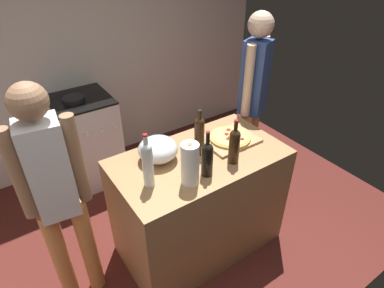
{
  "coord_description": "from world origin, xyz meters",
  "views": [
    {
      "loc": [
        -0.88,
        -0.74,
        2.25
      ],
      "look_at": [
        0.22,
        0.87,
        0.96
      ],
      "focal_mm": 30.11,
      "sensor_mm": 36.0,
      "label": 1
    }
  ],
  "objects_px": {
    "paper_towel_roll": "(190,164)",
    "stove": "(88,140)",
    "mixing_bowl": "(158,149)",
    "wine_bottle_clear": "(207,158)",
    "pizza": "(230,137)",
    "wine_bottle_amber": "(234,145)",
    "wine_bottle_dark": "(199,134)",
    "person_in_stripes": "(56,193)",
    "person_in_red": "(253,98)",
    "wine_bottle_green": "(148,163)"
  },
  "relations": [
    {
      "from": "paper_towel_roll",
      "to": "stove",
      "type": "bearing_deg",
      "value": 97.15
    },
    {
      "from": "mixing_bowl",
      "to": "stove",
      "type": "xyz_separation_m",
      "value": [
        -0.16,
        1.25,
        -0.53
      ]
    },
    {
      "from": "paper_towel_roll",
      "to": "wine_bottle_clear",
      "type": "bearing_deg",
      "value": 2.37
    },
    {
      "from": "pizza",
      "to": "paper_towel_roll",
      "type": "relative_size",
      "value": 1.09
    },
    {
      "from": "mixing_bowl",
      "to": "wine_bottle_amber",
      "type": "relative_size",
      "value": 0.84
    },
    {
      "from": "wine_bottle_dark",
      "to": "person_in_stripes",
      "type": "xyz_separation_m",
      "value": [
        -0.98,
        0.09,
        -0.11
      ]
    },
    {
      "from": "paper_towel_roll",
      "to": "stove",
      "type": "xyz_separation_m",
      "value": [
        -0.2,
        1.58,
        -0.59
      ]
    },
    {
      "from": "paper_towel_roll",
      "to": "wine_bottle_dark",
      "type": "relative_size",
      "value": 0.84
    },
    {
      "from": "paper_towel_roll",
      "to": "person_in_red",
      "type": "height_order",
      "value": "person_in_red"
    },
    {
      "from": "wine_bottle_amber",
      "to": "person_in_stripes",
      "type": "height_order",
      "value": "person_in_stripes"
    },
    {
      "from": "wine_bottle_green",
      "to": "wine_bottle_clear",
      "type": "xyz_separation_m",
      "value": [
        0.36,
        -0.12,
        -0.04
      ]
    },
    {
      "from": "wine_bottle_amber",
      "to": "wine_bottle_green",
      "type": "relative_size",
      "value": 0.88
    },
    {
      "from": "wine_bottle_dark",
      "to": "stove",
      "type": "xyz_separation_m",
      "value": [
        -0.44,
        1.34,
        -0.6
      ]
    },
    {
      "from": "paper_towel_roll",
      "to": "wine_bottle_dark",
      "type": "bearing_deg",
      "value": 44.06
    },
    {
      "from": "wine_bottle_dark",
      "to": "person_in_red",
      "type": "height_order",
      "value": "person_in_red"
    },
    {
      "from": "paper_towel_roll",
      "to": "wine_bottle_amber",
      "type": "bearing_deg",
      "value": 2.26
    },
    {
      "from": "paper_towel_roll",
      "to": "person_in_red",
      "type": "bearing_deg",
      "value": 27.69
    },
    {
      "from": "pizza",
      "to": "wine_bottle_green",
      "type": "bearing_deg",
      "value": -171.44
    },
    {
      "from": "pizza",
      "to": "person_in_stripes",
      "type": "distance_m",
      "value": 1.27
    },
    {
      "from": "person_in_stripes",
      "to": "person_in_red",
      "type": "xyz_separation_m",
      "value": [
        1.79,
        0.23,
        0.05
      ]
    },
    {
      "from": "wine_bottle_dark",
      "to": "stove",
      "type": "distance_m",
      "value": 1.54
    },
    {
      "from": "wine_bottle_amber",
      "to": "person_in_red",
      "type": "bearing_deg",
      "value": 38.36
    },
    {
      "from": "wine_bottle_amber",
      "to": "person_in_red",
      "type": "distance_m",
      "value": 0.87
    },
    {
      "from": "wine_bottle_amber",
      "to": "wine_bottle_green",
      "type": "height_order",
      "value": "wine_bottle_green"
    },
    {
      "from": "wine_bottle_clear",
      "to": "mixing_bowl",
      "type": "bearing_deg",
      "value": 118.94
    },
    {
      "from": "mixing_bowl",
      "to": "wine_bottle_clear",
      "type": "xyz_separation_m",
      "value": [
        0.18,
        -0.32,
        0.05
      ]
    },
    {
      "from": "person_in_red",
      "to": "pizza",
      "type": "bearing_deg",
      "value": -148.89
    },
    {
      "from": "stove",
      "to": "pizza",
      "type": "bearing_deg",
      "value": -61.49
    },
    {
      "from": "wine_bottle_amber",
      "to": "pizza",
      "type": "bearing_deg",
      "value": 54.87
    },
    {
      "from": "wine_bottle_dark",
      "to": "stove",
      "type": "bearing_deg",
      "value": 108.01
    },
    {
      "from": "paper_towel_roll",
      "to": "mixing_bowl",
      "type": "bearing_deg",
      "value": 96.83
    },
    {
      "from": "wine_bottle_green",
      "to": "wine_bottle_clear",
      "type": "relative_size",
      "value": 1.14
    },
    {
      "from": "pizza",
      "to": "wine_bottle_dark",
      "type": "relative_size",
      "value": 0.92
    },
    {
      "from": "wine_bottle_dark",
      "to": "stove",
      "type": "relative_size",
      "value": 0.36
    },
    {
      "from": "person_in_red",
      "to": "stove",
      "type": "bearing_deg",
      "value": 140.71
    },
    {
      "from": "person_in_stripes",
      "to": "wine_bottle_clear",
      "type": "bearing_deg",
      "value": -19.59
    },
    {
      "from": "pizza",
      "to": "mixing_bowl",
      "type": "xyz_separation_m",
      "value": [
        -0.57,
        0.09,
        0.05
      ]
    },
    {
      "from": "mixing_bowl",
      "to": "paper_towel_roll",
      "type": "xyz_separation_m",
      "value": [
        0.04,
        -0.33,
        0.06
      ]
    },
    {
      "from": "paper_towel_roll",
      "to": "person_in_stripes",
      "type": "height_order",
      "value": "person_in_stripes"
    },
    {
      "from": "paper_towel_roll",
      "to": "person_in_stripes",
      "type": "distance_m",
      "value": 0.81
    },
    {
      "from": "wine_bottle_clear",
      "to": "person_in_stripes",
      "type": "xyz_separation_m",
      "value": [
        -0.88,
        0.31,
        -0.09
      ]
    },
    {
      "from": "mixing_bowl",
      "to": "paper_towel_roll",
      "type": "bearing_deg",
      "value": -83.17
    },
    {
      "from": "wine_bottle_dark",
      "to": "wine_bottle_green",
      "type": "bearing_deg",
      "value": -166.84
    },
    {
      "from": "stove",
      "to": "wine_bottle_amber",
      "type": "bearing_deg",
      "value": -69.91
    },
    {
      "from": "stove",
      "to": "mixing_bowl",
      "type": "bearing_deg",
      "value": -82.77
    },
    {
      "from": "mixing_bowl",
      "to": "wine_bottle_green",
      "type": "relative_size",
      "value": 0.74
    },
    {
      "from": "pizza",
      "to": "person_in_stripes",
      "type": "bearing_deg",
      "value": 176.34
    },
    {
      "from": "wine_bottle_clear",
      "to": "person_in_stripes",
      "type": "relative_size",
      "value": 0.2
    },
    {
      "from": "wine_bottle_clear",
      "to": "person_in_stripes",
      "type": "height_order",
      "value": "person_in_stripes"
    },
    {
      "from": "mixing_bowl",
      "to": "wine_bottle_green",
      "type": "bearing_deg",
      "value": -131.44
    }
  ]
}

